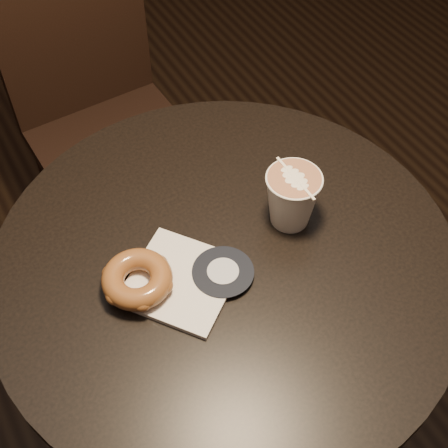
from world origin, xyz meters
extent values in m
plane|color=black|center=(0.00, 0.00, 0.00)|extent=(4.50, 4.50, 0.00)
cylinder|color=black|center=(0.00, 0.00, 0.73)|extent=(0.70, 0.70, 0.03)
cylinder|color=black|center=(0.00, 0.00, 0.37)|extent=(0.07, 0.07, 0.70)
cylinder|color=black|center=(0.00, 0.00, 0.01)|extent=(0.44, 0.44, 0.02)
cube|color=black|center=(0.05, 0.64, 0.41)|extent=(0.38, 0.38, 0.04)
cube|color=black|center=(0.05, 0.80, 0.68)|extent=(0.37, 0.05, 0.50)
cylinder|color=black|center=(-0.10, 0.47, 0.21)|extent=(0.03, 0.03, 0.41)
cylinder|color=black|center=(0.22, 0.48, 0.21)|extent=(0.03, 0.03, 0.41)
cylinder|color=black|center=(-0.11, 0.79, 0.21)|extent=(0.03, 0.03, 0.41)
cylinder|color=black|center=(0.21, 0.80, 0.21)|extent=(0.03, 0.03, 0.41)
cube|color=silver|center=(-0.08, -0.01, 0.75)|extent=(0.20, 0.20, 0.01)
torus|color=brown|center=(-0.13, 0.01, 0.77)|extent=(0.10, 0.10, 0.03)
camera|label=1|loc=(-0.27, -0.46, 1.50)|focal=50.00mm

